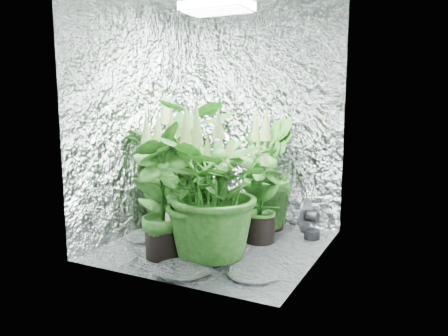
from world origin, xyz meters
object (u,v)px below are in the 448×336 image
plant_c (268,175)px  plant_d (199,192)px  plant_b (260,196)px  plant_a (180,163)px  grow_lamp (217,6)px  plant_g (189,194)px  circulation_fan (309,222)px  plant_e (207,188)px  plant_h (220,198)px  plant_f (164,191)px

plant_c → plant_d: size_ratio=1.22×
plant_b → plant_d: (-0.47, -0.17, 0.02)m
plant_a → plant_d: (0.35, -0.27, -0.18)m
grow_lamp → plant_d: 1.44m
grow_lamp → plant_c: size_ratio=0.47×
plant_c → plant_g: 0.85m
plant_g → circulation_fan: size_ratio=2.82×
plant_b → plant_d: bearing=-160.3°
grow_lamp → circulation_fan: bearing=37.8°
plant_c → plant_e: size_ratio=0.96×
plant_b → plant_d: 0.50m
grow_lamp → plant_g: grow_lamp is taller
plant_d → circulation_fan: size_ratio=2.61×
plant_h → circulation_fan: bearing=46.9°
grow_lamp → plant_d: bearing=166.0°
plant_c → plant_d: bearing=-125.6°
circulation_fan → plant_c: bearing=170.6°
plant_d → plant_h: (0.26, -0.15, 0.01)m
grow_lamp → plant_d: size_ratio=0.57×
plant_c → circulation_fan: size_ratio=3.18×
plant_g → plant_c: bearing=65.9°
plant_c → plant_f: bearing=-112.5°
plant_a → plant_d: bearing=-37.8°
plant_g → plant_h: (0.22, 0.08, -0.02)m
plant_c → plant_h: bearing=-100.1°
plant_a → plant_b: 0.85m
plant_g → plant_d: bearing=100.2°
plant_b → grow_lamp: bearing=-142.1°
plant_c → grow_lamp: bearing=-108.4°
grow_lamp → plant_h: 1.42m
grow_lamp → plant_c: grow_lamp is taller
plant_a → plant_c: plant_a is taller
plant_d → plant_a: bearing=142.2°
plant_a → plant_f: (0.32, -0.74, -0.08)m
grow_lamp → plant_c: bearing=71.6°
plant_e → plant_h: plant_e is taller
plant_c → plant_h: plant_c is taller
plant_a → plant_d: size_ratio=1.49×
plant_f → circulation_fan: bearing=47.0°
plant_h → circulation_fan: (0.54, 0.57, -0.27)m
plant_h → plant_b: bearing=57.2°
plant_a → plant_d: plant_a is taller
plant_d → plant_e: plant_e is taller
plant_a → plant_h: size_ratio=1.44×
plant_f → plant_g: 0.25m
plant_g → circulation_fan: plant_g is taller
plant_e → plant_f: (-0.32, -0.06, -0.04)m
grow_lamp → plant_b: size_ratio=0.59×
plant_e → plant_h: size_ratio=1.24×
plant_d → plant_h: size_ratio=0.97×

